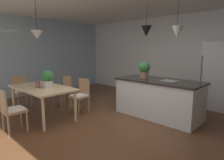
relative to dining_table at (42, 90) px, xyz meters
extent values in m
cube|color=brown|center=(1.53, 0.75, -0.69)|extent=(10.00, 8.40, 0.04)
cube|color=silver|center=(1.53, 4.01, 0.68)|extent=(10.00, 0.12, 2.70)
cube|color=#9EB7C6|center=(-2.53, 0.75, 0.68)|extent=(0.06, 8.40, 2.70)
cube|color=#D1B284|center=(0.00, 0.00, 0.05)|extent=(1.72, 0.93, 0.04)
cylinder|color=#D1B284|center=(-0.78, 0.38, -0.31)|extent=(0.06, 0.06, 0.72)
cylinder|color=#D1B284|center=(0.78, 0.38, -0.31)|extent=(0.06, 0.06, 0.72)
cylinder|color=#D1B284|center=(-0.78, -0.38, -0.31)|extent=(0.06, 0.06, 0.72)
cylinder|color=#D1B284|center=(0.78, -0.38, -0.31)|extent=(0.06, 0.06, 0.72)
cube|color=#A87F56|center=(-1.18, 0.00, -0.24)|extent=(0.41, 0.41, 0.04)
cube|color=white|center=(-1.18, 0.00, -0.21)|extent=(0.37, 0.37, 0.03)
cube|color=#A87F56|center=(-1.36, 0.01, -0.01)|extent=(0.04, 0.38, 0.42)
cylinder|color=#A87F56|center=(-1.00, 0.16, -0.47)|extent=(0.04, 0.04, 0.41)
cylinder|color=#A87F56|center=(-1.02, -0.18, -0.47)|extent=(0.04, 0.04, 0.41)
cylinder|color=#A87F56|center=(-1.34, 0.18, -0.47)|extent=(0.04, 0.04, 0.41)
cylinder|color=#A87F56|center=(-1.36, -0.16, -0.47)|extent=(0.04, 0.04, 0.41)
cube|color=#A87F56|center=(0.39, 0.78, -0.24)|extent=(0.42, 0.42, 0.04)
cube|color=white|center=(0.39, 0.78, -0.21)|extent=(0.38, 0.38, 0.03)
cube|color=#A87F56|center=(0.38, 0.96, -0.01)|extent=(0.38, 0.05, 0.42)
cylinder|color=#A87F56|center=(0.57, 0.62, -0.47)|extent=(0.04, 0.04, 0.41)
cylinder|color=#A87F56|center=(0.23, 0.60, -0.47)|extent=(0.04, 0.04, 0.41)
cylinder|color=#A87F56|center=(0.55, 0.96, -0.47)|extent=(0.04, 0.04, 0.41)
cylinder|color=#A87F56|center=(0.21, 0.94, -0.47)|extent=(0.04, 0.04, 0.41)
cube|color=#A87F56|center=(-0.39, 0.78, -0.24)|extent=(0.42, 0.42, 0.04)
cube|color=white|center=(-0.39, 0.78, -0.21)|extent=(0.38, 0.38, 0.03)
cube|color=#A87F56|center=(-0.39, 0.96, -0.01)|extent=(0.38, 0.05, 0.42)
cylinder|color=#A87F56|center=(-0.21, 0.62, -0.47)|extent=(0.04, 0.04, 0.41)
cylinder|color=#A87F56|center=(-0.55, 0.61, -0.47)|extent=(0.04, 0.04, 0.41)
cylinder|color=#A87F56|center=(-0.22, 0.96, -0.47)|extent=(0.04, 0.04, 0.41)
cylinder|color=#A87F56|center=(-0.56, 0.95, -0.47)|extent=(0.04, 0.04, 0.41)
cube|color=#A87F56|center=(0.39, -0.78, -0.24)|extent=(0.42, 0.42, 0.04)
cube|color=white|center=(0.39, -0.78, -0.21)|extent=(0.38, 0.38, 0.03)
cube|color=#A87F56|center=(0.38, -0.96, -0.01)|extent=(0.38, 0.05, 0.42)
cylinder|color=#A87F56|center=(0.22, -0.61, -0.47)|extent=(0.04, 0.04, 0.41)
cylinder|color=#A87F56|center=(0.56, -0.62, -0.47)|extent=(0.04, 0.04, 0.41)
cylinder|color=#A87F56|center=(0.21, -0.95, -0.47)|extent=(0.04, 0.04, 0.41)
cylinder|color=#A87F56|center=(0.55, -0.96, -0.47)|extent=(0.04, 0.04, 0.41)
cube|color=silver|center=(1.97, 1.96, -0.23)|extent=(1.97, 0.86, 0.88)
cube|color=black|center=(1.97, 1.96, 0.21)|extent=(2.03, 0.92, 0.04)
cube|color=gray|center=(2.24, 1.96, 0.23)|extent=(0.36, 0.30, 0.01)
cube|color=silver|center=(2.82, 3.61, 0.24)|extent=(0.76, 0.64, 1.82)
cylinder|color=#4C4C4C|center=(2.48, 3.27, 0.24)|extent=(0.02, 0.02, 1.09)
cylinder|color=black|center=(0.17, -0.12, 1.69)|extent=(0.01, 0.01, 0.68)
cone|color=#B7B7B7|center=(0.17, -0.12, 1.26)|extent=(0.26, 0.26, 0.19)
cylinder|color=black|center=(1.57, 1.96, 1.77)|extent=(0.01, 0.01, 0.52)
cone|color=black|center=(1.57, 1.96, 1.38)|extent=(0.25, 0.25, 0.26)
cylinder|color=black|center=(2.36, 1.96, 1.74)|extent=(0.01, 0.01, 0.58)
cone|color=#B7B7B7|center=(2.36, 1.96, 1.31)|extent=(0.23, 0.23, 0.28)
cylinder|color=#8C664C|center=(1.54, 1.96, 0.30)|extent=(0.20, 0.20, 0.15)
sphere|color=#2D6B33|center=(1.54, 1.96, 0.50)|extent=(0.28, 0.28, 0.28)
cylinder|color=beige|center=(0.19, 0.07, 0.15)|extent=(0.20, 0.20, 0.16)
sphere|color=#2D6B33|center=(0.19, 0.07, 0.34)|extent=(0.27, 0.27, 0.27)
cylinder|color=#994C51|center=(0.01, -0.10, 0.14)|extent=(0.09, 0.09, 0.14)
camera|label=1|loc=(4.28, -2.10, 0.97)|focal=30.95mm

